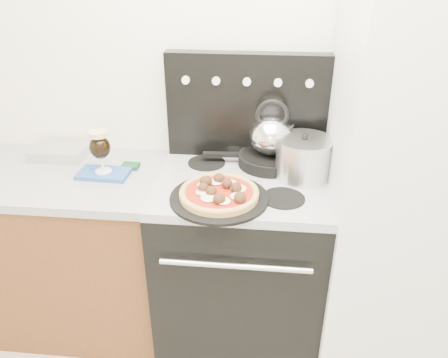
# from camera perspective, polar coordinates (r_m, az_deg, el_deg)

# --- Properties ---
(room_shell) EXTENTS (3.52, 3.01, 2.52)m
(room_shell) POSITION_cam_1_polar(r_m,az_deg,el_deg) (1.04, -4.94, -6.56)
(room_shell) COLOR #B6B1A3
(room_shell) RESTS_ON ground
(base_cabinet) EXTENTS (1.45, 0.60, 0.86)m
(base_cabinet) POSITION_cam_1_polar(r_m,az_deg,el_deg) (2.54, -23.87, -8.40)
(base_cabinet) COLOR brown
(base_cabinet) RESTS_ON ground
(countertop) EXTENTS (1.48, 0.63, 0.04)m
(countertop) POSITION_cam_1_polar(r_m,az_deg,el_deg) (2.32, -25.98, 0.65)
(countertop) COLOR #A3A2A4
(countertop) RESTS_ON base_cabinet
(stove_body) EXTENTS (0.76, 0.65, 0.88)m
(stove_body) POSITION_cam_1_polar(r_m,az_deg,el_deg) (2.21, 2.12, -11.10)
(stove_body) COLOR black
(stove_body) RESTS_ON ground
(cooktop) EXTENTS (0.76, 0.65, 0.04)m
(cooktop) POSITION_cam_1_polar(r_m,az_deg,el_deg) (1.96, 2.35, -0.59)
(cooktop) COLOR #ADADB2
(cooktop) RESTS_ON stove_body
(backguard) EXTENTS (0.76, 0.08, 0.50)m
(backguard) POSITION_cam_1_polar(r_m,az_deg,el_deg) (2.10, 2.99, 9.49)
(backguard) COLOR black
(backguard) RESTS_ON cooktop
(fridge) EXTENTS (0.64, 0.68, 1.90)m
(fridge) POSITION_cam_1_polar(r_m,az_deg,el_deg) (2.00, 22.73, -0.60)
(fridge) COLOR silver
(fridge) RESTS_ON ground
(foil_sheet) EXTENTS (0.27, 0.20, 0.05)m
(foil_sheet) POSITION_cam_1_polar(r_m,az_deg,el_deg) (2.35, -20.57, 3.41)
(foil_sheet) COLOR white
(foil_sheet) RESTS_ON countertop
(oven_mitt) EXTENTS (0.24, 0.14, 0.02)m
(oven_mitt) POSITION_cam_1_polar(r_m,az_deg,el_deg) (2.10, -15.43, 0.69)
(oven_mitt) COLOR #2A549F
(oven_mitt) RESTS_ON countertop
(beer_glass) EXTENTS (0.12, 0.12, 0.20)m
(beer_glass) POSITION_cam_1_polar(r_m,az_deg,el_deg) (2.05, -15.82, 3.47)
(beer_glass) COLOR black
(beer_glass) RESTS_ON oven_mitt
(pizza_pan) EXTENTS (0.42, 0.42, 0.01)m
(pizza_pan) POSITION_cam_1_polar(r_m,az_deg,el_deg) (1.79, -0.64, -2.48)
(pizza_pan) COLOR black
(pizza_pan) RESTS_ON cooktop
(pizza) EXTENTS (0.33, 0.33, 0.05)m
(pizza) POSITION_cam_1_polar(r_m,az_deg,el_deg) (1.78, -0.64, -1.66)
(pizza) COLOR #EED174
(pizza) RESTS_ON pizza_pan
(skillet) EXTENTS (0.31, 0.31, 0.05)m
(skillet) POSITION_cam_1_polar(r_m,az_deg,el_deg) (2.08, 6.00, 2.56)
(skillet) COLOR black
(skillet) RESTS_ON cooktop
(tea_kettle) EXTENTS (0.25, 0.25, 0.22)m
(tea_kettle) POSITION_cam_1_polar(r_m,az_deg,el_deg) (2.03, 6.19, 6.11)
(tea_kettle) COLOR silver
(tea_kettle) RESTS_ON skillet
(stock_pot) EXTENTS (0.26, 0.26, 0.17)m
(stock_pot) POSITION_cam_1_polar(r_m,az_deg,el_deg) (1.96, 10.28, 2.58)
(stock_pot) COLOR silver
(stock_pot) RESTS_ON cooktop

